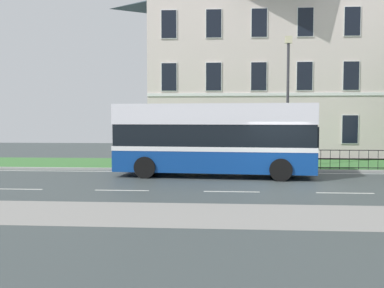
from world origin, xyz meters
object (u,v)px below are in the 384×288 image
litter_bin (178,155)px  single_decker_bus (214,139)px  georgian_townhouse (272,62)px  street_lamp_post (288,93)px

litter_bin → single_decker_bus: bearing=-56.2°
georgian_townhouse → single_decker_bus: size_ratio=1.93×
single_decker_bus → litter_bin: bearing=128.4°
georgian_townhouse → litter_bin: bearing=-120.9°
litter_bin → georgian_townhouse: bearing=59.1°
single_decker_bus → litter_bin: 3.65m
single_decker_bus → georgian_townhouse: bearing=77.0°
georgian_townhouse → single_decker_bus: bearing=-107.5°
street_lamp_post → litter_bin: (-5.69, -0.01, -3.27)m
single_decker_bus → street_lamp_post: street_lamp_post is taller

